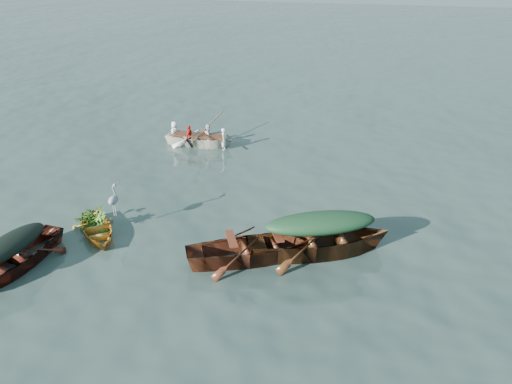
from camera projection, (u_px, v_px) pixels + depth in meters
ground at (228, 267)px, 12.30m from camera, size 140.00×140.00×0.00m
yellow_dinghy at (98, 235)px, 13.69m from camera, size 2.64×2.76×0.69m
dark_covered_boat at (15, 268)px, 12.26m from camera, size 1.77×4.07×1.01m
green_tarp_boat at (319, 254)px, 12.85m from camera, size 5.36×3.62×1.26m
open_wooden_boat at (254, 260)px, 12.60m from camera, size 4.87×3.48×1.12m
rowed_boat at (200, 146)px, 19.99m from camera, size 3.91×1.20×0.91m
dark_tarp_cover at (9, 244)px, 11.95m from camera, size 0.97×2.24×0.40m
green_tarp_cover at (321, 224)px, 12.46m from camera, size 2.95×1.99×0.52m
thwart_benches at (254, 240)px, 12.34m from camera, size 2.50×1.87×0.04m
heron at (114, 204)px, 13.60m from camera, size 0.48×0.48×0.92m
dinghy_weeds at (92, 206)px, 13.87m from camera, size 1.12×1.14×0.60m
rowers at (199, 126)px, 19.62m from camera, size 2.74×1.08×0.76m
oars at (199, 134)px, 19.78m from camera, size 0.62×2.60×0.06m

